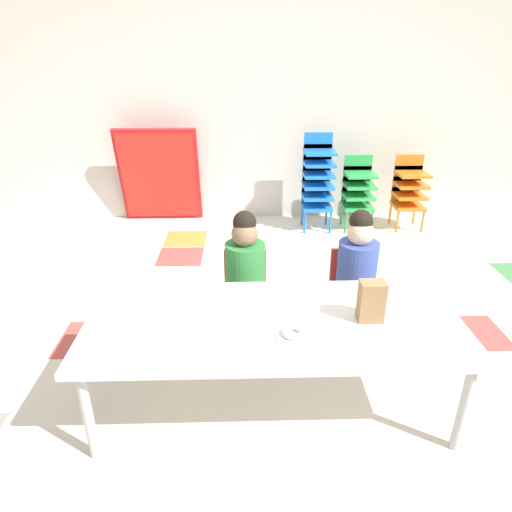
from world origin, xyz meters
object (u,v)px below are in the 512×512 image
Objects in this scene: kid_chair_green_stack at (358,188)px; donut_powdered_on_plate at (293,332)px; paper_bag_brown at (371,301)px; craft_table at (274,326)px; kid_chair_blue_stack at (318,178)px; paper_plate_near_edge at (293,335)px; kid_chair_orange_stack at (409,188)px; seated_child_middle_seat at (357,264)px; seated_child_near_camera at (245,265)px; folded_activity_table at (159,176)px.

kid_chair_green_stack is 6.77× the size of donut_powdered_on_plate.
craft_table is at bearing 178.28° from paper_bag_brown.
kid_chair_blue_stack reaches higher than paper_bag_brown.
kid_chair_orange_stack is at bearing 61.15° from paper_plate_near_edge.
craft_table is 0.87m from seated_child_middle_seat.
kid_chair_orange_stack is at bearing 48.90° from seated_child_near_camera.
seated_child_middle_seat is (0.59, 0.64, 0.04)m from craft_table.
seated_child_near_camera is 2.43m from kid_chair_green_stack.
kid_chair_blue_stack reaches higher than seated_child_near_camera.
seated_child_middle_seat is at bearing -91.76° from kid_chair_blue_stack.
seated_child_middle_seat is 2.89m from folded_activity_table.
folded_activity_table is 4.94× the size of paper_bag_brown.
donut_powdered_on_plate is at bearing -73.72° from seated_child_near_camera.
kid_chair_blue_stack is at bearing 86.78° from paper_bag_brown.
seated_child_near_camera is 0.84× the size of folded_activity_table.
donut_powdered_on_plate is at bearing -161.76° from paper_bag_brown.
craft_table is 0.18m from donut_powdered_on_plate.
seated_child_middle_seat is at bearing -117.45° from kid_chair_orange_stack.
seated_child_near_camera is at bearing 134.41° from paper_bag_brown.
paper_plate_near_edge is at bearing -161.76° from paper_bag_brown.
kid_chair_orange_stack reaches higher than paper_bag_brown.
kid_chair_orange_stack reaches higher than paper_plate_near_edge.
seated_child_near_camera is at bearing -67.84° from folded_activity_table.
craft_table is at bearing -69.76° from folded_activity_table.
seated_child_middle_seat is 0.88× the size of kid_chair_blue_stack.
seated_child_middle_seat is 0.84× the size of folded_activity_table.
folded_activity_table reaches higher than seated_child_middle_seat.
craft_table is 2.94m from kid_chair_green_stack.
seated_child_near_camera and seated_child_middle_seat have the same top height.
craft_table is at bearing -132.43° from seated_child_middle_seat.
kid_chair_blue_stack is at bearing 78.85° from paper_plate_near_edge.
seated_child_middle_seat reaches higher than kid_chair_orange_stack.
paper_plate_near_edge is 1.52× the size of donut_powdered_on_plate.
folded_activity_table is at bearing 110.24° from craft_table.
paper_bag_brown is (-0.09, -0.66, 0.11)m from seated_child_middle_seat.
craft_table is at bearing -112.05° from kid_chair_green_stack.
donut_powdered_on_plate is at bearing 180.00° from paper_plate_near_edge.
paper_plate_near_edge is (-0.57, -2.88, -0.02)m from kid_chair_blue_stack.
donut_powdered_on_plate reaches higher than paper_plate_near_edge.
donut_powdered_on_plate is (-1.58, -2.88, 0.12)m from kid_chair_orange_stack.
kid_chair_blue_stack is 1.77m from folded_activity_table.
paper_bag_brown is at bearing 18.24° from paper_plate_near_edge.
craft_table is 3.18m from folded_activity_table.
seated_child_near_camera is 0.73m from seated_child_middle_seat.
donut_powdered_on_plate is (1.19, -3.14, 0.04)m from folded_activity_table.
paper_plate_near_edge is at bearing 0.00° from donut_powdered_on_plate.
seated_child_near_camera reaches higher than kid_chair_orange_stack.
paper_bag_brown is at bearing -45.59° from seated_child_near_camera.
donut_powdered_on_plate is at bearing -118.85° from kid_chair_orange_stack.
kid_chair_orange_stack is at bearing -0.03° from kid_chair_blue_stack.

